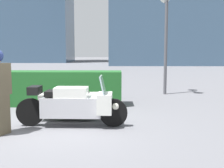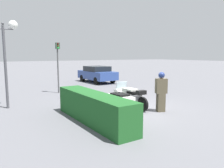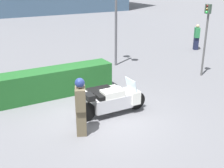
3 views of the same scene
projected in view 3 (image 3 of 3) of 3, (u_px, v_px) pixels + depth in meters
name	position (u px, v px, depth m)	size (l,w,h in m)	color
ground_plane	(101.00, 118.00, 9.17)	(160.00, 160.00, 0.00)	slate
police_motorcycle	(109.00, 98.00, 9.50)	(2.52, 1.32, 1.15)	black
officer_rider	(81.00, 105.00, 7.89)	(0.45, 0.55, 1.73)	brown
hedge_bush_curbside	(55.00, 82.00, 10.75)	(4.51, 0.89, 1.07)	#1E5623
twin_lamp_post	(116.00, 0.00, 13.53)	(0.41, 1.25, 4.02)	#4C4C51
traffic_light_near	(206.00, 30.00, 12.38)	(0.23, 0.26, 3.23)	#4C4C4C
pedestrian_bystander	(197.00, 37.00, 17.60)	(0.47, 0.53, 1.59)	#191E38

